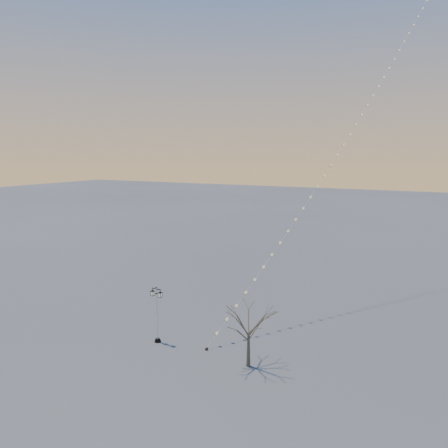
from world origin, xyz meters
The scene contains 4 objects.
ground centered at (0.00, 0.00, 0.00)m, with size 300.00×300.00×0.00m, color #505050.
street_lamp centered at (-2.30, 0.81, 2.41)m, with size 1.10×0.48×4.35m.
bare_tree centered at (5.35, 0.54, 3.02)m, with size 2.62×2.62×4.34m.
kite_train centered at (8.12, 19.59, 18.41)m, with size 13.47×37.15×37.06m.
Camera 1 is at (16.08, -23.89, 14.16)m, focal length 34.13 mm.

